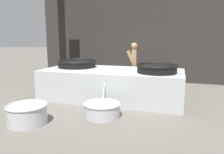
% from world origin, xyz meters
% --- Properties ---
extents(ground_plane, '(60.00, 60.00, 0.00)m').
position_xyz_m(ground_plane, '(0.00, 0.00, 0.00)').
color(ground_plane, '#666059').
extents(back_wall, '(7.41, 0.24, 4.05)m').
position_xyz_m(back_wall, '(0.00, 3.05, 2.02)').
color(back_wall, '#2D2826').
rests_on(back_wall, ground_plane).
extents(support_pillar, '(0.50, 0.50, 4.05)m').
position_xyz_m(support_pillar, '(-2.56, 1.37, 2.02)').
color(support_pillar, '#2D2826').
rests_on(support_pillar, ground_plane).
extents(hearth_platform, '(3.87, 1.70, 0.83)m').
position_xyz_m(hearth_platform, '(0.00, 0.00, 0.42)').
color(hearth_platform, '#B2B7B7').
rests_on(hearth_platform, ground_plane).
extents(giant_wok_near, '(1.16, 1.16, 0.22)m').
position_xyz_m(giant_wok_near, '(-1.16, 0.19, 0.95)').
color(giant_wok_near, black).
rests_on(giant_wok_near, hearth_platform).
extents(giant_wok_far, '(1.04, 1.04, 0.22)m').
position_xyz_m(giant_wok_far, '(1.25, -0.18, 0.95)').
color(giant_wok_far, black).
rests_on(giant_wok_far, hearth_platform).
extents(cook, '(0.41, 0.60, 1.55)m').
position_xyz_m(cook, '(0.34, 1.33, 0.84)').
color(cook, '#8C6647').
rests_on(cook, ground_plane).
extents(prep_bowl_vegetables, '(0.82, 1.05, 0.65)m').
position_xyz_m(prep_bowl_vegetables, '(0.22, -1.44, 0.17)').
color(prep_bowl_vegetables, '#B7B7BC').
rests_on(prep_bowl_vegetables, ground_plane).
extents(prep_bowl_meat, '(0.81, 0.81, 0.39)m').
position_xyz_m(prep_bowl_meat, '(-1.08, -2.26, 0.22)').
color(prep_bowl_meat, '#B7B7BC').
rests_on(prep_bowl_meat, ground_plane).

